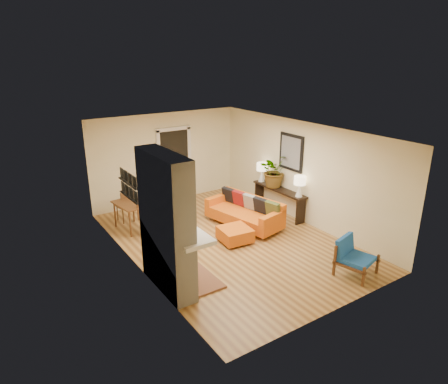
# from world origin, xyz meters

# --- Properties ---
(room_shell) EXTENTS (6.50, 6.50, 6.50)m
(room_shell) POSITION_xyz_m (0.60, 2.63, 1.24)
(room_shell) COLOR #BA8C47
(room_shell) RESTS_ON ground
(fireplace) EXTENTS (1.09, 1.68, 2.60)m
(fireplace) POSITION_xyz_m (-2.00, -1.00, 1.24)
(fireplace) COLOR white
(fireplace) RESTS_ON ground
(sofa) EXTENTS (1.26, 2.15, 0.79)m
(sofa) POSITION_xyz_m (0.89, 0.52, 0.35)
(sofa) COLOR silver
(sofa) RESTS_ON ground
(ottoman) EXTENTS (0.75, 0.75, 0.35)m
(ottoman) POSITION_xyz_m (0.08, -0.15, 0.20)
(ottoman) COLOR silver
(ottoman) RESTS_ON ground
(blue_chair) EXTENTS (0.85, 0.84, 0.74)m
(blue_chair) POSITION_xyz_m (1.24, -2.55, 0.40)
(blue_chair) COLOR brown
(blue_chair) RESTS_ON ground
(dining_table) EXTENTS (0.81, 1.62, 0.85)m
(dining_table) POSITION_xyz_m (-1.58, 1.87, 0.56)
(dining_table) COLOR brown
(dining_table) RESTS_ON ground
(console_table) EXTENTS (0.34, 1.85, 0.72)m
(console_table) POSITION_xyz_m (2.07, 0.62, 0.58)
(console_table) COLOR black
(console_table) RESTS_ON ground
(lamp_near) EXTENTS (0.30, 0.30, 0.54)m
(lamp_near) POSITION_xyz_m (2.07, -0.13, 1.06)
(lamp_near) COLOR white
(lamp_near) RESTS_ON console_table
(lamp_far) EXTENTS (0.30, 0.30, 0.54)m
(lamp_far) POSITION_xyz_m (2.07, 1.39, 1.06)
(lamp_far) COLOR white
(lamp_far) RESTS_ON console_table
(houseplant) EXTENTS (0.89, 0.79, 0.92)m
(houseplant) POSITION_xyz_m (2.06, 0.84, 1.18)
(houseplant) COLOR #1E5919
(houseplant) RESTS_ON console_table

